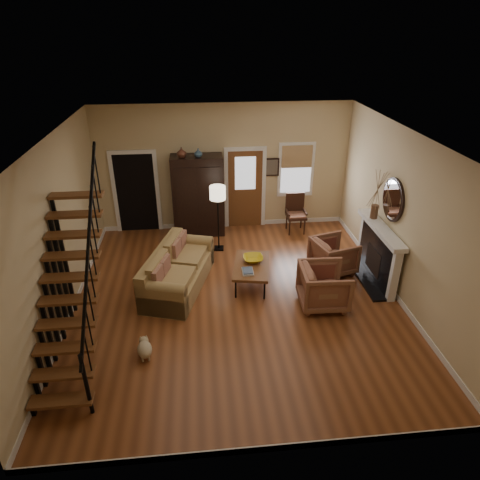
{
  "coord_description": "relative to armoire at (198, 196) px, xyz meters",
  "views": [
    {
      "loc": [
        -0.67,
        -7.16,
        5.11
      ],
      "look_at": [
        0.1,
        0.4,
        1.15
      ],
      "focal_mm": 32.0,
      "sensor_mm": 36.0,
      "label": 1
    }
  ],
  "objects": [
    {
      "name": "room",
      "position": [
        0.29,
        -1.39,
        0.46
      ],
      "size": [
        7.0,
        7.33,
        3.3
      ],
      "color": "brown",
      "rests_on": "ground"
    },
    {
      "name": "staircase",
      "position": [
        -2.08,
        -4.45,
        0.55
      ],
      "size": [
        0.94,
        2.8,
        3.2
      ],
      "primitive_type": null,
      "color": "brown",
      "rests_on": "ground"
    },
    {
      "name": "fireplace",
      "position": [
        3.83,
        -2.65,
        -0.31
      ],
      "size": [
        0.33,
        1.95,
        2.3
      ],
      "color": "black",
      "rests_on": "ground"
    },
    {
      "name": "armoire",
      "position": [
        0.0,
        0.0,
        0.0
      ],
      "size": [
        1.3,
        0.6,
        2.1
      ],
      "primitive_type": null,
      "color": "black",
      "rests_on": "ground"
    },
    {
      "name": "vase_a",
      "position": [
        -0.35,
        -0.1,
        1.17
      ],
      "size": [
        0.24,
        0.24,
        0.25
      ],
      "primitive_type": "imported",
      "color": "#4C2619",
      "rests_on": "armoire"
    },
    {
      "name": "vase_b",
      "position": [
        0.05,
        -0.1,
        1.16
      ],
      "size": [
        0.2,
        0.2,
        0.21
      ],
      "primitive_type": "imported",
      "color": "#334C60",
      "rests_on": "armoire"
    },
    {
      "name": "sofa",
      "position": [
        -0.48,
        -2.56,
        -0.63
      ],
      "size": [
        1.57,
        2.43,
        0.84
      ],
      "primitive_type": null,
      "rotation": [
        0.0,
        0.0,
        -0.29
      ],
      "color": "#9E7D47",
      "rests_on": "ground"
    },
    {
      "name": "coffee_table",
      "position": [
        1.06,
        -2.61,
        -0.81
      ],
      "size": [
        0.94,
        1.36,
        0.48
      ],
      "primitive_type": null,
      "rotation": [
        0.0,
        0.0,
        -0.18
      ],
      "color": "brown",
      "rests_on": "ground"
    },
    {
      "name": "bowl",
      "position": [
        1.11,
        -2.46,
        -0.52
      ],
      "size": [
        0.43,
        0.43,
        0.1
      ],
      "primitive_type": "imported",
      "color": "gold",
      "rests_on": "coffee_table"
    },
    {
      "name": "books",
      "position": [
        0.94,
        -2.91,
        -0.54
      ],
      "size": [
        0.23,
        0.31,
        0.06
      ],
      "primitive_type": null,
      "color": "beige",
      "rests_on": "coffee_table"
    },
    {
      "name": "armchair_left",
      "position": [
        2.38,
        -3.49,
        -0.62
      ],
      "size": [
        0.97,
        0.95,
        0.85
      ],
      "primitive_type": "imported",
      "rotation": [
        0.0,
        0.0,
        1.53
      ],
      "color": "brown",
      "rests_on": "ground"
    },
    {
      "name": "armchair_right",
      "position": [
        2.95,
        -2.27,
        -0.65
      ],
      "size": [
        1.07,
        1.06,
        0.79
      ],
      "primitive_type": "imported",
      "rotation": [
        0.0,
        0.0,
        1.85
      ],
      "color": "brown",
      "rests_on": "ground"
    },
    {
      "name": "floor_lamp",
      "position": [
        0.45,
        -0.98,
        -0.23
      ],
      "size": [
        0.41,
        0.41,
        1.65
      ],
      "primitive_type": null,
      "rotation": [
        0.0,
        0.0,
        -0.08
      ],
      "color": "black",
      "rests_on": "ground"
    },
    {
      "name": "side_chair",
      "position": [
        2.55,
        -0.2,
        -0.54
      ],
      "size": [
        0.54,
        0.54,
        1.02
      ],
      "primitive_type": null,
      "color": "#331B10",
      "rests_on": "ground"
    },
    {
      "name": "dog",
      "position": [
        -1.01,
        -4.67,
        -0.9
      ],
      "size": [
        0.3,
        0.45,
        0.3
      ],
      "primitive_type": null,
      "rotation": [
        0.0,
        0.0,
        0.15
      ],
      "color": "tan",
      "rests_on": "ground"
    }
  ]
}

